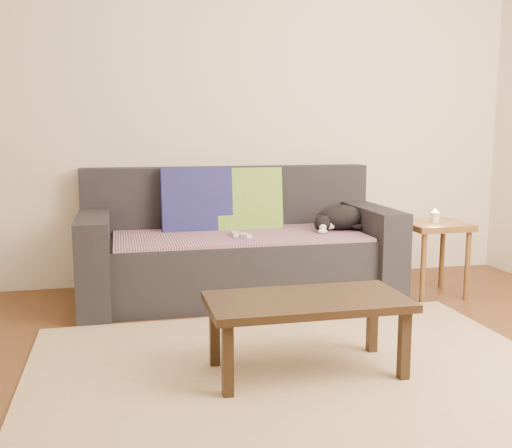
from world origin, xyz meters
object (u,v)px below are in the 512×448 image
wii_remote_a (235,234)px  coffee_table (307,307)px  sofa (237,250)px  cat (339,218)px  side_table (434,235)px  wii_remote_b (244,235)px

wii_remote_a → coffee_table: size_ratio=0.16×
sofa → coffee_table: bearing=-88.1°
cat → wii_remote_a: 0.77m
cat → side_table: 0.66m
wii_remote_b → side_table: side_table is taller
sofa → cat: sofa is taller
cat → wii_remote_a: (-0.76, -0.08, -0.07)m
sofa → coffee_table: (0.05, -1.44, 0.01)m
sofa → cat: size_ratio=5.16×
wii_remote_a → coffee_table: 1.29m
wii_remote_a → side_table: bearing=-95.5°
sofa → coffee_table: sofa is taller
wii_remote_a → coffee_table: (0.09, -1.28, -0.13)m
sofa → coffee_table: 1.44m
side_table → cat: bearing=157.2°
cat → coffee_table: cat is taller
sofa → wii_remote_a: size_ratio=14.00×
wii_remote_a → wii_remote_b: same height
sofa → side_table: bearing=-14.0°
wii_remote_a → coffee_table: bearing=-174.1°
sofa → side_table: (1.32, -0.33, 0.11)m
coffee_table → cat: bearing=63.9°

